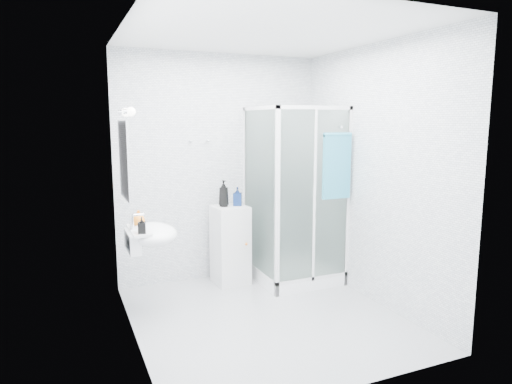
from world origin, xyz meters
name	(u,v)px	position (x,y,z in m)	size (l,w,h in m)	color
room	(266,181)	(0.00, 0.00, 1.30)	(2.40, 2.60, 2.60)	white
shower_enclosure	(291,244)	(0.67, 0.77, 0.45)	(0.90, 0.95, 2.00)	white
wall_basin	(149,235)	(-0.99, 0.45, 0.80)	(0.46, 0.56, 0.35)	white
mirror	(124,160)	(-1.19, 0.45, 1.50)	(0.02, 0.60, 0.70)	white
vanity_lights	(128,112)	(-1.14, 0.45, 1.92)	(0.10, 0.40, 0.08)	silver
wall_hooks	(200,141)	(-0.25, 1.26, 1.62)	(0.23, 0.06, 0.03)	silver
storage_cabinet	(230,245)	(0.02, 1.02, 0.45)	(0.39, 0.41, 0.89)	silver
hand_towel	(337,164)	(0.99, 0.37, 1.39)	(0.33, 0.05, 0.70)	teal
shampoo_bottle_a	(224,193)	(-0.05, 1.04, 1.04)	(0.11, 0.12, 0.30)	black
shampoo_bottle_b	(237,196)	(0.11, 1.03, 1.00)	(0.10, 0.10, 0.21)	#0D204E
soap_dispenser_orange	(139,218)	(-1.06, 0.57, 0.94)	(0.12, 0.12, 0.15)	orange
soap_dispenser_black	(142,225)	(-1.08, 0.26, 0.94)	(0.07, 0.07, 0.15)	black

